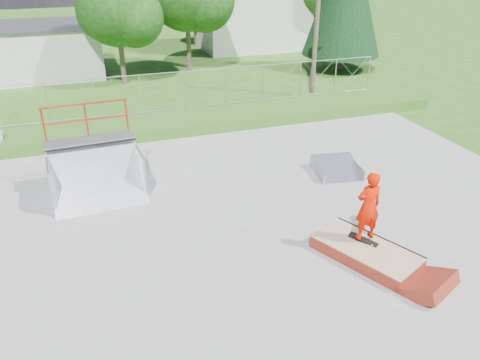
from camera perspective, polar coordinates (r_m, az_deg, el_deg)
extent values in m
plane|color=#2E5C1A|center=(13.69, 3.22, -6.38)|extent=(120.00, 120.00, 0.00)
cube|color=gray|center=(13.68, 3.23, -6.31)|extent=(20.00, 16.00, 0.04)
cube|color=#2E5C1A|center=(21.80, -6.14, 7.22)|extent=(24.00, 3.00, 0.50)
cube|color=maroon|center=(12.92, 15.03, -8.61)|extent=(2.31, 3.01, 0.38)
cube|color=tan|center=(12.80, 15.13, -7.87)|extent=(2.34, 3.04, 0.03)
cube|color=black|center=(12.96, 14.83, -7.05)|extent=(0.65, 0.77, 0.13)
imported|color=#F21800|center=(12.47, 15.33, -3.38)|extent=(0.71, 0.48, 1.91)
cube|color=#BABAB5|center=(33.32, -25.52, 13.90)|extent=(10.00, 6.00, 3.00)
cube|color=#BABAB5|center=(39.29, 1.32, 19.44)|extent=(8.00, 6.00, 5.00)
cylinder|color=brown|center=(25.78, 9.36, 18.65)|extent=(0.24, 0.24, 8.00)
cylinder|color=brown|center=(29.36, -14.12, 13.66)|extent=(0.30, 0.30, 2.45)
sphere|color=#153B10|center=(28.85, -14.85, 19.81)|extent=(4.48, 4.48, 4.48)
sphere|color=#153B10|center=(28.45, -12.84, 18.79)|extent=(3.36, 3.36, 3.36)
cylinder|color=brown|center=(31.94, -6.25, 15.61)|extent=(0.30, 0.30, 2.80)
sphere|color=#153B10|center=(31.12, -4.41, 20.98)|extent=(3.84, 3.84, 3.84)
cylinder|color=brown|center=(39.67, 9.48, 17.44)|extent=(0.30, 0.30, 2.62)
cylinder|color=brown|center=(40.24, -5.34, 17.42)|extent=(0.30, 0.30, 2.10)
sphere|color=#153B10|center=(39.65, -4.23, 20.61)|extent=(2.88, 2.88, 2.88)
cylinder|color=brown|center=(32.83, 11.98, 14.08)|extent=(0.28, 0.28, 1.20)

